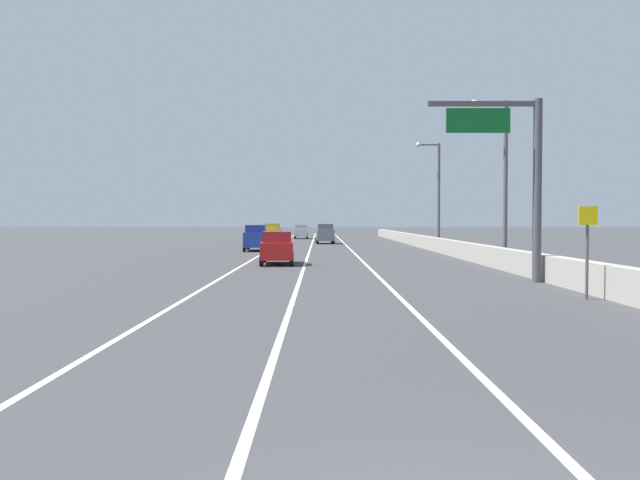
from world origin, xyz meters
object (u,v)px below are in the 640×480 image
Objects in this scene: car_silver_1 at (299,232)px; car_gray_3 at (323,234)px; overhead_sign_gantry at (518,167)px; car_blue_2 at (254,238)px; car_yellow_4 at (271,233)px; lamp_post_right_third at (434,187)px; car_red_0 at (276,248)px; speed_advisory_sign at (585,245)px; lamp_post_right_second at (499,170)px.

car_silver_1 is 19.18m from car_gray_3.
overhead_sign_gantry reaches higher than car_silver_1.
car_blue_2 is 1.16× the size of car_yellow_4.
overhead_sign_gantry is 0.81× the size of lamp_post_right_third.
car_red_0 is at bearing -80.40° from car_blue_2.
car_yellow_4 is at bearing 94.44° from car_red_0.
car_silver_1 is (-10.72, 63.10, -3.78)m from overhead_sign_gantry.
car_gray_3 is at bearing -80.70° from car_silver_1.
lamp_post_right_third is 25.37m from car_yellow_4.
overhead_sign_gantry is at bearing -80.21° from car_gray_3.
overhead_sign_gantry is at bearing 94.30° from speed_advisory_sign.
car_gray_3 is 8.53m from car_yellow_4.
overhead_sign_gantry reaches higher than car_yellow_4.
car_red_0 is at bearing 134.01° from overhead_sign_gantry.
car_silver_1 is at bearing 99.19° from speed_advisory_sign.
overhead_sign_gantry reaches higher than speed_advisory_sign.
car_gray_3 is (-9.52, 13.54, -4.33)m from lamp_post_right_third.
lamp_post_right_second is 23.77m from car_blue_2.
lamp_post_right_third reaches higher than car_gray_3.
speed_advisory_sign is 0.65× the size of car_red_0.
speed_advisory_sign is at bearing -95.50° from lamp_post_right_second.
speed_advisory_sign reaches higher than car_gray_3.
lamp_post_right_second reaches higher than car_red_0.
car_silver_1 is 1.14× the size of car_gray_3.
speed_advisory_sign reaches higher than car_silver_1.
car_silver_1 is 1.15× the size of car_yellow_4.
car_yellow_4 is (-0.22, 22.48, -0.01)m from car_blue_2.
speed_advisory_sign is 0.64× the size of car_silver_1.
car_silver_1 is at bearing 99.64° from overhead_sign_gantry.
lamp_post_right_second reaches higher than car_silver_1.
overhead_sign_gantry is at bearing -45.99° from car_red_0.
car_blue_2 reaches higher than car_red_0.
lamp_post_right_second is at bearing 84.50° from speed_advisory_sign.
speed_advisory_sign is 69.88m from car_silver_1.
car_gray_3 is at bearing -44.89° from car_yellow_4.
lamp_post_right_second reaches higher than car_gray_3.
car_blue_2 is at bearing 112.46° from speed_advisory_sign.
car_blue_2 is 1.15× the size of car_gray_3.
lamp_post_right_second is 2.24× the size of car_gray_3.
lamp_post_right_third reaches higher than car_yellow_4.
car_yellow_4 is at bearing 135.11° from car_gray_3.
car_gray_3 is (-7.62, 44.17, -3.67)m from overhead_sign_gantry.
overhead_sign_gantry is at bearing -74.77° from car_yellow_4.
car_red_0 is 1.12× the size of car_gray_3.
car_silver_1 is (-12.71, 52.94, -4.44)m from lamp_post_right_second.
overhead_sign_gantry is at bearing -80.36° from car_silver_1.
car_red_0 is 16.96m from car_blue_2.
speed_advisory_sign is at bearing -56.75° from car_red_0.
lamp_post_right_second is 1.00× the size of lamp_post_right_third.
car_silver_1 is 35.49m from car_blue_2.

